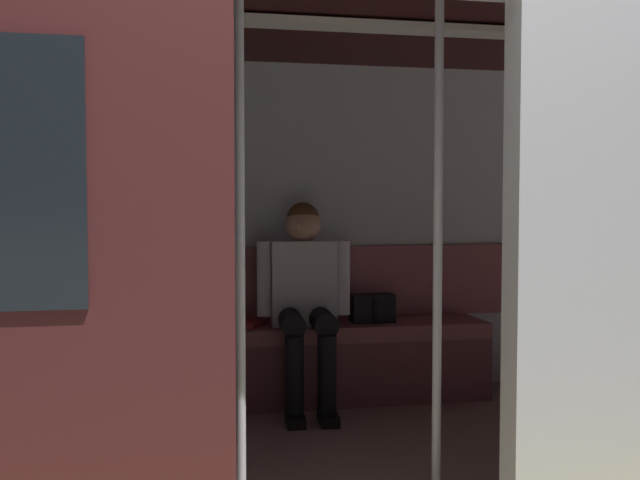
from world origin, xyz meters
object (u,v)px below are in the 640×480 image
(train_car, at_px, (298,151))
(handbag, at_px, (372,308))
(grab_pole_far, at_px, (438,248))
(bench_seat, at_px, (280,345))
(person_seated, at_px, (305,290))
(book, at_px, (248,324))
(grab_pole_door, at_px, (240,252))

(train_car, distance_m, handbag, 1.46)
(train_car, height_order, grab_pole_far, train_car)
(bench_seat, bearing_deg, train_car, 86.74)
(person_seated, xyz_separation_m, book, (0.33, -0.09, -0.20))
(bench_seat, relative_size, grab_pole_far, 1.24)
(person_seated, distance_m, book, 0.39)
(handbag, bearing_deg, train_car, 57.61)
(book, bearing_deg, grab_pole_far, 137.35)
(grab_pole_door, bearing_deg, handbag, -119.50)
(book, height_order, grab_pole_door, grab_pole_door)
(handbag, bearing_deg, bench_seat, 3.95)
(train_car, relative_size, grab_pole_far, 3.13)
(train_car, relative_size, grab_pole_door, 3.13)
(train_car, xyz_separation_m, grab_pole_far, (-0.44, 0.63, -0.41))
(person_seated, distance_m, handbag, 0.46)
(grab_pole_far, bearing_deg, handbag, -96.45)
(bench_seat, distance_m, grab_pole_door, 1.82)
(person_seated, height_order, book, person_seated)
(train_car, xyz_separation_m, bench_seat, (-0.05, -0.94, -1.07))
(train_car, distance_m, book, 1.37)
(train_car, height_order, handbag, train_car)
(grab_pole_far, bearing_deg, person_seated, -80.66)
(bench_seat, xyz_separation_m, handbag, (-0.57, -0.04, 0.20))
(train_car, relative_size, book, 29.09)
(train_car, height_order, bench_seat, train_car)
(person_seated, distance_m, grab_pole_door, 1.72)
(person_seated, relative_size, handbag, 4.62)
(bench_seat, xyz_separation_m, book, (0.19, -0.04, 0.13))
(bench_seat, height_order, grab_pole_far, grab_pole_far)
(grab_pole_door, relative_size, grab_pole_far, 1.00)
(grab_pole_door, distance_m, grab_pole_far, 0.78)
(bench_seat, height_order, grab_pole_door, grab_pole_door)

